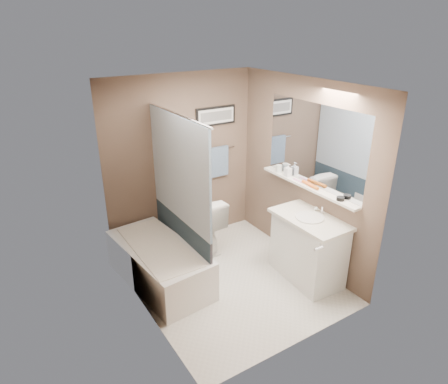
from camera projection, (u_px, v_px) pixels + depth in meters
ground at (230, 280)px, 5.01m from camera, size 2.50×2.50×0.00m
ceiling at (232, 86)px, 4.07m from camera, size 2.20×2.50×0.04m
wall_back at (182, 163)px, 5.49m from camera, size 2.20×0.04×2.40m
wall_front at (306, 238)px, 3.58m from camera, size 2.20×0.04×2.40m
wall_left at (141, 215)px, 4.00m from camera, size 0.04×2.50×2.40m
wall_right at (302, 174)px, 5.06m from camera, size 0.04×2.50×2.40m
tile_surround at (125, 214)px, 4.46m from camera, size 0.02×1.55×2.00m
curtain_rod at (176, 114)px, 4.39m from camera, size 0.02×1.55×0.02m
curtain_upper at (179, 170)px, 4.64m from camera, size 0.03×1.45×1.28m
curtain_lower at (182, 231)px, 4.97m from camera, size 0.03×1.45×0.36m
mirror at (314, 145)px, 4.78m from camera, size 0.02×1.60×1.00m
shelf at (307, 186)px, 4.96m from camera, size 0.12×1.60×0.03m
towel_bar at (217, 149)px, 5.71m from camera, size 0.60×0.02×0.02m
towel at (218, 162)px, 5.76m from camera, size 0.34×0.05×0.44m
art_frame at (216, 116)px, 5.53m from camera, size 0.62×0.02×0.26m
art_mat at (216, 116)px, 5.52m from camera, size 0.56×0.00×0.20m
art_image at (216, 116)px, 5.52m from camera, size 0.50×0.00×0.13m
door at (347, 241)px, 3.92m from camera, size 0.80×0.02×2.00m
door_handle at (319, 249)px, 3.79m from camera, size 0.10×0.02×0.02m
bathtub at (159, 264)px, 4.89m from camera, size 0.85×1.56×0.50m
tub_rim at (158, 247)px, 4.79m from camera, size 0.56×1.36×0.02m
toilet at (200, 223)px, 5.56m from camera, size 0.48×0.80×0.80m
vanity at (308, 249)px, 4.92m from camera, size 0.56×0.93×0.80m
countertop at (310, 219)px, 4.75m from camera, size 0.54×0.96×0.04m
sink_basin at (310, 217)px, 4.73m from camera, size 0.34×0.34×0.01m
faucet_spout at (322, 210)px, 4.82m from camera, size 0.02×0.02×0.10m
faucet_knob at (316, 209)px, 4.90m from camera, size 0.05×0.05×0.05m
candle_bowl_near at (340, 199)px, 4.53m from camera, size 0.09×0.09×0.04m
hair_brush_front at (312, 186)px, 4.88m from camera, size 0.06×0.22×0.04m
hair_brush_back at (308, 184)px, 4.94m from camera, size 0.06×0.22×0.04m
pink_comb at (298, 180)px, 5.09m from camera, size 0.03×0.16×0.01m
glass_jar at (279, 169)px, 5.37m from camera, size 0.08×0.08×0.10m
soap_bottle at (288, 170)px, 5.21m from camera, size 0.08×0.08×0.17m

